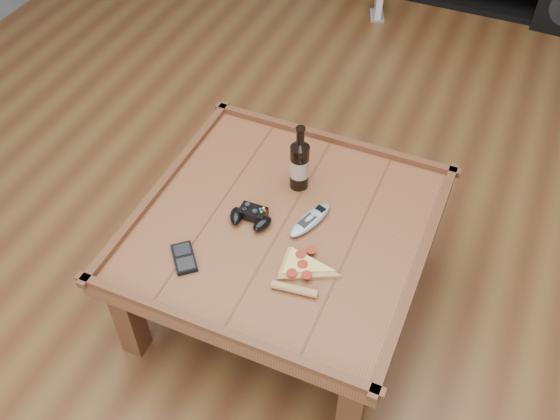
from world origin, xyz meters
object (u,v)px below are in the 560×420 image
at_px(game_controller, 251,217).
at_px(pizza_slice, 301,270).
at_px(coffee_table, 284,235).
at_px(remote_control, 310,220).
at_px(beer_bottle, 300,163).
at_px(smartphone, 184,258).
at_px(game_console, 378,4).

relative_size(game_controller, pizza_slice, 0.59).
xyz_separation_m(coffee_table, remote_control, (0.08, 0.04, 0.07)).
relative_size(beer_bottle, smartphone, 1.92).
relative_size(pizza_slice, smartphone, 2.02).
bearing_deg(game_console, remote_control, -99.77).
height_order(remote_control, game_console, remote_control).
distance_m(beer_bottle, remote_control, 0.21).
relative_size(pizza_slice, remote_control, 1.35).
bearing_deg(remote_control, pizza_slice, -57.67).
relative_size(coffee_table, remote_control, 4.83).
xyz_separation_m(coffee_table, smartphone, (-0.24, -0.28, 0.07)).
bearing_deg(pizza_slice, smartphone, -171.26).
distance_m(game_controller, pizza_slice, 0.28).
distance_m(coffee_table, beer_bottle, 0.26).
bearing_deg(pizza_slice, remote_control, 96.56).
bearing_deg(remote_control, coffee_table, -136.00).
distance_m(remote_control, game_console, 2.28).
xyz_separation_m(pizza_slice, remote_control, (-0.05, 0.21, 0.01)).
relative_size(remote_control, game_console, 1.10).
bearing_deg(pizza_slice, game_controller, 143.68).
relative_size(smartphone, remote_control, 0.67).
xyz_separation_m(beer_bottle, game_console, (-0.29, 2.05, -0.47)).
relative_size(coffee_table, pizza_slice, 3.58).
bearing_deg(game_controller, beer_bottle, 68.18).
relative_size(beer_bottle, remote_control, 1.28).
xyz_separation_m(pizza_slice, game_console, (-0.45, 2.42, -0.37)).
bearing_deg(beer_bottle, remote_control, -56.03).
distance_m(beer_bottle, smartphone, 0.53).
distance_m(coffee_table, game_controller, 0.14).
height_order(smartphone, game_console, smartphone).
bearing_deg(beer_bottle, smartphone, -114.38).
bearing_deg(pizza_slice, beer_bottle, 105.93).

